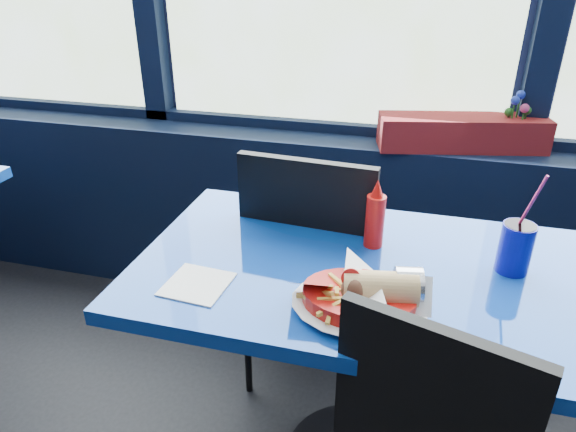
% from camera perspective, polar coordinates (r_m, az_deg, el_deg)
% --- Properties ---
extents(window_sill, '(5.00, 0.26, 0.80)m').
position_cam_1_polar(window_sill, '(2.29, 3.69, -0.70)').
color(window_sill, black).
rests_on(window_sill, ground).
extents(near_table, '(1.20, 0.70, 0.75)m').
position_cam_1_polar(near_table, '(1.44, 8.63, -11.73)').
color(near_table, black).
rests_on(near_table, ground).
extents(chair_near_back, '(0.46, 0.46, 0.95)m').
position_cam_1_polar(chair_near_back, '(1.72, 2.47, -5.06)').
color(chair_near_back, black).
rests_on(chair_near_back, ground).
extents(planter_box, '(0.64, 0.29, 0.12)m').
position_cam_1_polar(planter_box, '(2.08, 18.75, 8.77)').
color(planter_box, maroon).
rests_on(planter_box, window_sill).
extents(flower_vase, '(0.14, 0.15, 0.22)m').
position_cam_1_polar(flower_vase, '(2.12, 23.79, 8.41)').
color(flower_vase, silver).
rests_on(flower_vase, window_sill).
extents(food_basket, '(0.31, 0.31, 0.10)m').
position_cam_1_polar(food_basket, '(1.16, 8.18, -8.86)').
color(food_basket, red).
rests_on(food_basket, near_table).
extents(ketchup_bottle, '(0.05, 0.05, 0.19)m').
position_cam_1_polar(ketchup_bottle, '(1.39, 9.65, -0.14)').
color(ketchup_bottle, red).
rests_on(ketchup_bottle, near_table).
extents(soda_cup, '(0.08, 0.08, 0.27)m').
position_cam_1_polar(soda_cup, '(1.39, 23.97, -3.16)').
color(soda_cup, '#0D0C89').
rests_on(soda_cup, near_table).
extents(napkin, '(0.16, 0.16, 0.00)m').
position_cam_1_polar(napkin, '(1.27, -10.07, -7.46)').
color(napkin, white).
rests_on(napkin, near_table).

